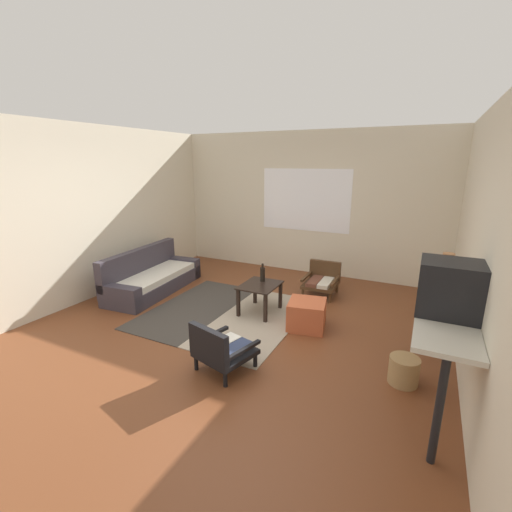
# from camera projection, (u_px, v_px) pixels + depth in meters

# --- Properties ---
(ground_plane) EXTENTS (7.80, 7.80, 0.00)m
(ground_plane) POSITION_uv_depth(u_px,v_px,m) (225.00, 335.00, 4.44)
(ground_plane) COLOR brown
(far_wall_with_window) EXTENTS (5.60, 0.13, 2.70)m
(far_wall_with_window) POSITION_uv_depth(u_px,v_px,m) (306.00, 204.00, 6.73)
(far_wall_with_window) COLOR beige
(far_wall_with_window) RESTS_ON ground
(side_wall_right) EXTENTS (0.12, 6.60, 2.70)m
(side_wall_right) POSITION_uv_depth(u_px,v_px,m) (487.00, 250.00, 3.20)
(side_wall_right) COLOR beige
(side_wall_right) RESTS_ON ground
(side_wall_left) EXTENTS (0.12, 6.60, 2.70)m
(side_wall_left) POSITION_uv_depth(u_px,v_px,m) (89.00, 213.00, 5.49)
(side_wall_left) COLOR beige
(side_wall_left) RESTS_ON ground
(area_rug) EXTENTS (2.09, 2.15, 0.01)m
(area_rug) POSITION_uv_depth(u_px,v_px,m) (225.00, 313.00, 5.07)
(area_rug) COLOR #38332D
(area_rug) RESTS_ON ground
(couch) EXTENTS (0.87, 1.91, 0.71)m
(couch) POSITION_uv_depth(u_px,v_px,m) (152.00, 278.00, 5.93)
(couch) COLOR #38333D
(couch) RESTS_ON ground
(coffee_table) EXTENTS (0.50, 0.61, 0.43)m
(coffee_table) POSITION_uv_depth(u_px,v_px,m) (260.00, 290.00, 5.02)
(coffee_table) COLOR black
(coffee_table) RESTS_ON ground
(armchair_by_window) EXTENTS (0.54, 0.59, 0.52)m
(armchair_by_window) POSITION_uv_depth(u_px,v_px,m) (322.00, 279.00, 5.77)
(armchair_by_window) COLOR #472D19
(armchair_by_window) RESTS_ON ground
(armchair_striped_foreground) EXTENTS (0.64, 0.65, 0.55)m
(armchair_striped_foreground) POSITION_uv_depth(u_px,v_px,m) (221.00, 349.00, 3.62)
(armchair_striped_foreground) COLOR black
(armchair_striped_foreground) RESTS_ON ground
(ottoman_orange) EXTENTS (0.55, 0.55, 0.37)m
(ottoman_orange) POSITION_uv_depth(u_px,v_px,m) (307.00, 315.00, 4.61)
(ottoman_orange) COLOR #BC5633
(ottoman_orange) RESTS_ON ground
(console_shelf) EXTENTS (0.46, 1.88, 0.92)m
(console_shelf) POSITION_uv_depth(u_px,v_px,m) (444.00, 314.00, 3.12)
(console_shelf) COLOR beige
(console_shelf) RESTS_ON ground
(crt_television) EXTENTS (0.47, 0.42, 0.45)m
(crt_television) POSITION_uv_depth(u_px,v_px,m) (449.00, 288.00, 2.85)
(crt_television) COLOR black
(crt_television) RESTS_ON console_shelf
(clay_vase) EXTENTS (0.25, 0.25, 0.36)m
(clay_vase) POSITION_uv_depth(u_px,v_px,m) (446.00, 275.00, 3.45)
(clay_vase) COLOR #A87047
(clay_vase) RESTS_ON console_shelf
(glass_bottle) EXTENTS (0.07, 0.07, 0.27)m
(glass_bottle) POSITION_uv_depth(u_px,v_px,m) (263.00, 274.00, 5.12)
(glass_bottle) COLOR black
(glass_bottle) RESTS_ON coffee_table
(wicker_basket) EXTENTS (0.29, 0.29, 0.28)m
(wicker_basket) POSITION_uv_depth(u_px,v_px,m) (404.00, 370.00, 3.45)
(wicker_basket) COLOR #9E7A4C
(wicker_basket) RESTS_ON ground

